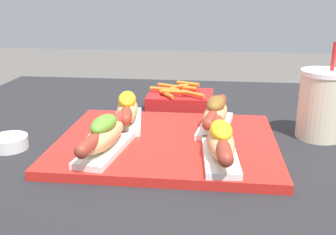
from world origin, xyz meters
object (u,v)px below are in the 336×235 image
Objects in this scene: hot_dog_0 at (104,136)px; sauce_bowl at (9,142)px; drink_cup at (322,104)px; serving_tray at (167,143)px; hot_dog_3 at (216,114)px; fries_basket at (180,98)px; hot_dog_1 at (221,142)px; hot_dog_2 at (127,109)px.

sauce_bowl is at bearing 170.13° from hot_dog_0.
sauce_bowl is 0.67m from drink_cup.
sauce_bowl reaches higher than serving_tray.
hot_dog_3 reaches higher than fries_basket.
hot_dog_3 is 1.01× the size of drink_cup.
drink_cup is (0.33, 0.09, 0.07)m from serving_tray.
hot_dog_1 reaches higher than fries_basket.
sauce_bowl is at bearing -171.73° from serving_tray.
drink_cup is at bearing 12.05° from sauce_bowl.
drink_cup is 1.16× the size of fries_basket.
hot_dog_3 is at bearing -67.30° from fries_basket.
hot_dog_0 reaches higher than serving_tray.
hot_dog_0 is 0.17m from hot_dog_2.
hot_dog_2 reaches higher than sauce_bowl.
hot_dog_0 is 0.22m from hot_dog_1.
hot_dog_3 is at bearing -2.45° from hot_dog_2.
hot_dog_3 is (0.10, 0.08, 0.04)m from serving_tray.
sauce_bowl is (-0.42, -0.12, -0.04)m from hot_dog_3.
serving_tray is 2.08× the size of hot_dog_1.
drink_cup is (0.44, 0.18, 0.02)m from hot_dog_0.
hot_dog_1 is 1.18× the size of fries_basket.
hot_dog_2 is 0.25m from fries_basket.
fries_basket is at bearing 146.18° from drink_cup.
serving_tray is 2.46× the size of fries_basket.
hot_dog_0 is 0.26m from hot_dog_3.
sauce_bowl is (-0.21, 0.04, -0.04)m from hot_dog_0.
fries_basket is at bearing 74.30° from hot_dog_0.
hot_dog_3 is 1.17× the size of fries_basket.
drink_cup reaches higher than sauce_bowl.
hot_dog_1 is 1.02× the size of drink_cup.
hot_dog_0 is 0.41m from fries_basket.
hot_dog_0 is 0.47m from drink_cup.
serving_tray is 5.89× the size of sauce_bowl.
hot_dog_1 reaches higher than serving_tray.
hot_dog_2 is at bearing 139.95° from serving_tray.
serving_tray is 2.09× the size of hot_dog_0.
hot_dog_1 is 0.17m from hot_dog_3.
drink_cup is (0.43, 0.01, 0.02)m from hot_dog_2.
drink_cup is at bearing 0.94° from hot_dog_2.
hot_dog_2 is 0.26m from sauce_bowl.
hot_dog_3 is (-0.01, 0.17, 0.00)m from hot_dog_1.
hot_dog_3 reaches higher than sauce_bowl.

